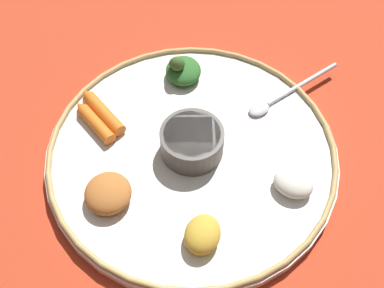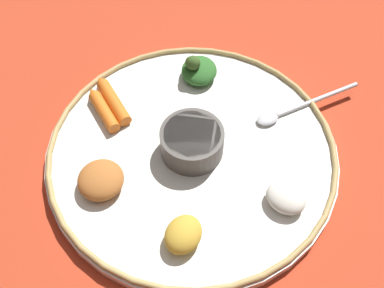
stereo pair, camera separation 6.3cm
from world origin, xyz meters
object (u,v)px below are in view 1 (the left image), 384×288
greens_pile (182,70)px  carrot_outer (94,122)px  carrot_near_spoon (102,111)px  center_bowl (192,141)px  spoon (281,96)px

greens_pile → carrot_outer: bearing=-121.0°
carrot_near_spoon → carrot_outer: bearing=-92.9°
center_bowl → greens_pile: size_ratio=1.11×
greens_pile → carrot_near_spoon: bearing=-125.2°
center_bowl → carrot_outer: (-0.15, -0.01, -0.01)m
center_bowl → spoon: (0.09, 0.14, -0.02)m
greens_pile → carrot_near_spoon: (-0.08, -0.11, -0.01)m
spoon → carrot_outer: bearing=-147.5°
spoon → center_bowl: bearing=-122.8°
carrot_near_spoon → carrot_outer: size_ratio=1.12×
greens_pile → carrot_outer: size_ratio=0.92×
spoon → greens_pile: 0.16m
center_bowl → carrot_near_spoon: 0.15m
greens_pile → carrot_outer: (-0.08, -0.14, -0.01)m
spoon → carrot_outer: (-0.24, -0.15, 0.01)m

